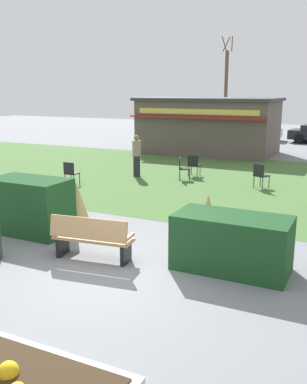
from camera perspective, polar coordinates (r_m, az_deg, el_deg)
ground_plane at (r=8.54m, az=-6.15°, el=-10.71°), size 80.00×80.00×0.00m
lawn_patch at (r=17.06m, az=11.15°, el=1.32°), size 36.00×12.00×0.01m
park_bench at (r=9.09m, az=-8.11°, el=-6.00°), size 1.75×0.74×0.95m
hedge_left at (r=11.10m, az=-15.86°, el=-1.76°), size 1.96×1.10×1.36m
hedge_right at (r=8.65m, az=10.22°, el=-6.59°), size 2.22×1.10×1.10m
ornamental_grass_behind_left at (r=11.45m, az=-10.00°, el=-1.56°), size 0.71×0.71×1.14m
ornamental_grass_behind_right at (r=9.75m, az=7.10°, el=-3.80°), size 0.73×0.73×1.23m
food_kiosk at (r=24.72m, az=7.20°, el=8.67°), size 7.55×4.49×3.04m
cafe_chair_west at (r=16.28m, az=-10.82°, el=2.65°), size 0.45×0.45×0.89m
cafe_chair_east at (r=16.02m, az=13.83°, el=2.33°), size 0.58×0.58×0.89m
cafe_chair_center at (r=17.82m, az=5.29°, el=3.73°), size 0.46×0.46×0.89m
cafe_chair_north at (r=17.06m, az=3.81°, el=3.33°), size 0.58×0.58×0.89m
person_strolling at (r=17.69m, az=-2.23°, el=4.80°), size 0.34×0.34×1.69m
parked_car_west_slot at (r=31.63m, az=12.51°, el=7.83°), size 4.22×2.11×1.20m
tree_left_bg at (r=36.23m, az=9.47°, el=12.98°), size 0.91×0.96×7.53m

